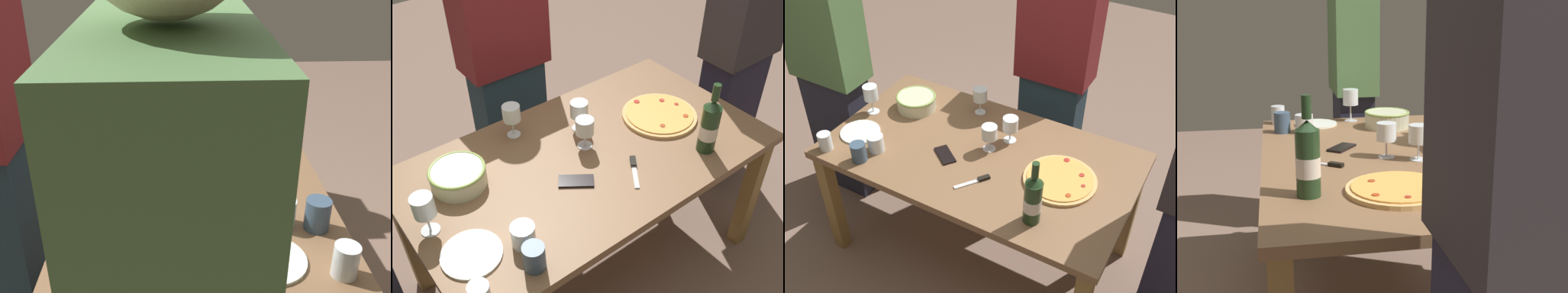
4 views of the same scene
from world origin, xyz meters
The scene contains 17 objects.
ground_plane centered at (0.00, 0.00, 0.00)m, with size 8.00×8.00×0.00m, color #7F6354.
dining_table centered at (0.00, 0.00, 0.66)m, with size 1.60×0.90×0.75m.
pizza centered at (0.44, 0.01, 0.76)m, with size 0.36×0.36×0.03m.
serving_bowl centered at (-0.53, 0.17, 0.80)m, with size 0.23×0.23×0.08m.
wine_bottle centered at (0.43, -0.29, 0.88)m, with size 0.08×0.08×0.33m.
wine_glass_near_pizza centered at (-0.72, 0.01, 0.87)m, with size 0.08×0.08×0.17m.
wine_glass_by_bottle centered at (0.02, 0.05, 0.85)m, with size 0.08×0.08×0.15m.
wine_glass_far_left centered at (0.08, 0.17, 0.85)m, with size 0.08×0.08×0.14m.
wine_glass_far_right centered at (-0.18, 0.32, 0.87)m, with size 0.08×0.08×0.16m.
cup_amber centered at (-0.50, -0.35, 0.80)m, with size 0.08×0.08×0.10m, color #3B526A.
cup_ceramic centered at (-0.72, -0.37, 0.80)m, with size 0.07×0.07×0.09m, color white.
cup_spare centered at (-0.48, -0.25, 0.80)m, with size 0.09×0.09×0.09m, color white.
side_plate centered at (-0.65, -0.18, 0.76)m, with size 0.22×0.22×0.01m, color white.
cell_phone centered at (-0.15, -0.11, 0.76)m, with size 0.07×0.14×0.01m, color black.
pizza_knife centered at (0.09, -0.20, 0.76)m, with size 0.13×0.16×0.02m.
person_host centered at (-1.08, 0.08, 0.88)m, with size 0.45×0.24×1.73m.
person_guest_right centered at (0.06, 0.81, 0.83)m, with size 0.45×0.24×1.64m.
Camera 3 is at (1.00, -1.73, 2.41)m, focal length 46.03 mm.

